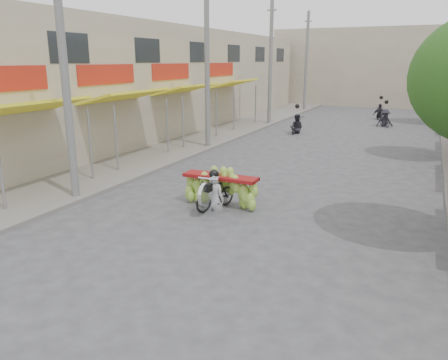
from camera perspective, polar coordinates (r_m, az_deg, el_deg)
ground at (r=9.00m, az=-6.33°, el=-12.30°), size 120.00×120.00×0.00m
sidewalk_left at (r=24.83m, az=-2.26°, el=5.86°), size 4.00×60.00×0.12m
shophouse_row_left at (r=26.35m, az=-13.30°, el=12.45°), size 9.77×40.00×6.00m
far_building at (r=44.97m, az=20.20°, el=13.63°), size 20.00×6.00×7.00m
utility_pole_near at (r=13.71m, az=-20.20°, el=13.89°), size 0.60×0.24×8.00m
utility_pole_mid at (r=21.09m, az=-2.23°, el=15.00°), size 0.60×0.24×8.00m
utility_pole_far at (r=29.39m, az=6.09°, el=15.03°), size 0.60×0.24×8.00m
utility_pole_back at (r=38.00m, az=10.70°, el=14.92°), size 0.60×0.24×8.00m
banana_motorbike at (r=12.60m, az=-0.86°, el=-0.69°), size 2.24×1.78×1.99m
bg_motorbike_a at (r=26.15m, az=9.47°, el=7.64°), size 0.80×1.68×1.95m
bg_motorbike_b at (r=30.30m, az=20.34°, el=8.19°), size 1.19×1.59×1.95m
bg_motorbike_c at (r=33.84m, az=19.73°, el=8.82°), size 1.08×1.60×1.95m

